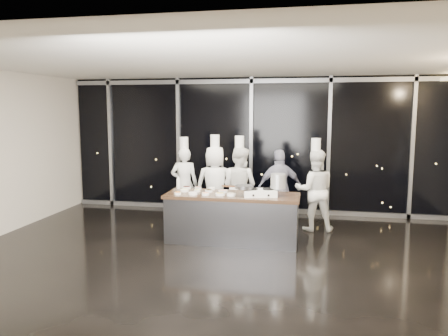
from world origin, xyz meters
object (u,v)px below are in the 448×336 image
(stock_pot, at_px, (278,181))
(chef_center, at_px, (239,186))
(frying_pan, at_px, (243,187))
(demo_counter, at_px, (232,218))
(chef_far_left, at_px, (184,183))
(chef_left, at_px, (215,185))
(stove, at_px, (260,193))
(chef_right, at_px, (315,190))
(guest, at_px, (280,188))

(stock_pot, height_order, chef_center, chef_center)
(frying_pan, bearing_deg, demo_counter, 135.63)
(chef_far_left, xyz_separation_m, chef_left, (0.74, -0.20, 0.02))
(stock_pot, bearing_deg, stove, -165.91)
(chef_far_left, bearing_deg, chef_right, 166.05)
(stock_pot, height_order, chef_left, chef_left)
(stove, bearing_deg, chef_far_left, 130.81)
(frying_pan, height_order, chef_center, chef_center)
(chef_center, xyz_separation_m, guest, (0.84, 0.14, -0.04))
(chef_far_left, xyz_separation_m, chef_right, (2.81, -0.23, 0.00))
(chef_far_left, height_order, chef_center, chef_center)
(frying_pan, xyz_separation_m, chef_center, (-0.29, 1.29, -0.22))
(chef_left, distance_m, guest, 1.37)
(stove, bearing_deg, frying_pan, -179.52)
(stove, distance_m, frying_pan, 0.32)
(chef_far_left, distance_m, chef_right, 2.82)
(stock_pot, relative_size, chef_far_left, 0.14)
(stock_pot, height_order, chef_far_left, chef_far_left)
(chef_far_left, xyz_separation_m, guest, (2.10, -0.05, -0.02))
(stove, bearing_deg, chef_center, 103.82)
(stock_pot, distance_m, guest, 1.34)
(stove, relative_size, chef_left, 0.33)
(frying_pan, distance_m, guest, 1.56)
(chef_center, bearing_deg, stove, 138.66)
(stove, distance_m, chef_left, 1.65)
(stock_pot, xyz_separation_m, chef_right, (0.66, 1.11, -0.34))
(demo_counter, relative_size, chef_far_left, 1.33)
(chef_far_left, xyz_separation_m, chef_center, (1.26, -0.19, 0.01))
(chef_left, bearing_deg, stove, 121.88)
(demo_counter, xyz_separation_m, stock_pot, (0.84, -0.01, 0.72))
(chef_right, bearing_deg, chef_far_left, -11.08)
(demo_counter, distance_m, frying_pan, 0.67)
(demo_counter, xyz_separation_m, chef_center, (-0.06, 1.14, 0.40))
(chef_center, height_order, guest, chef_center)
(demo_counter, relative_size, guest, 1.52)
(chef_far_left, bearing_deg, chef_center, 162.23)
(stove, height_order, guest, guest)
(stove, relative_size, chef_right, 0.34)
(stove, xyz_separation_m, frying_pan, (-0.29, -0.06, 0.10))
(demo_counter, relative_size, chef_left, 1.28)
(frying_pan, bearing_deg, stove, 0.48)
(stove, bearing_deg, chef_left, 120.49)
(frying_pan, distance_m, chef_center, 1.34)
(frying_pan, relative_size, chef_right, 0.32)
(chef_right, bearing_deg, frying_pan, 38.37)
(stove, relative_size, chef_far_left, 0.35)
(demo_counter, bearing_deg, chef_far_left, 134.58)
(guest, bearing_deg, chef_left, -12.90)
(demo_counter, xyz_separation_m, chef_left, (-0.58, 1.14, 0.41))
(chef_right, bearing_deg, guest, -20.75)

